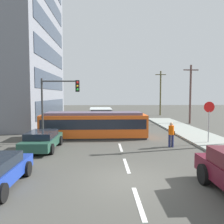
{
  "coord_description": "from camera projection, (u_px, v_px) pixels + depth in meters",
  "views": [
    {
      "loc": [
        -1.14,
        -9.32,
        3.5
      ],
      "look_at": [
        -0.45,
        8.92,
        2.15
      ],
      "focal_mm": 37.48,
      "sensor_mm": 36.0,
      "label": 1
    }
  ],
  "objects": [
    {
      "name": "pedestrian_crossing",
      "position": [
        171.0,
        133.0,
        15.58
      ],
      "size": [
        0.48,
        0.36,
        1.67
      ],
      "color": "navy",
      "rests_on": "ground"
    },
    {
      "name": "traffic_light_mast",
      "position": [
        58.0,
        98.0,
        16.97
      ],
      "size": [
        2.78,
        0.33,
        4.69
      ],
      "color": "#333333",
      "rests_on": "ground"
    },
    {
      "name": "lane_stripe_1",
      "position": [
        126.0,
        165.0,
        11.58
      ],
      "size": [
        0.16,
        2.4,
        0.01
      ],
      "primitive_type": "cube",
      "color": "silver",
      "rests_on": "ground"
    },
    {
      "name": "parked_sedan_mid",
      "position": [
        42.0,
        140.0,
        14.93
      ],
      "size": [
        2.03,
        4.3,
        1.19
      ],
      "color": "#244C3D",
      "rests_on": "ground"
    },
    {
      "name": "ground_plane",
      "position": [
        117.0,
        137.0,
        19.55
      ],
      "size": [
        120.0,
        120.0,
        0.0
      ],
      "primitive_type": "plane",
      "color": "#464640"
    },
    {
      "name": "lane_stripe_2",
      "position": [
        120.0,
        147.0,
        15.56
      ],
      "size": [
        0.16,
        2.4,
        0.01
      ],
      "primitive_type": "cube",
      "color": "silver",
      "rests_on": "ground"
    },
    {
      "name": "sidewalk_curb_right",
      "position": [
        221.0,
        146.0,
        15.81
      ],
      "size": [
        3.2,
        36.0,
        0.14
      ],
      "primitive_type": "cube",
      "color": "#949A92",
      "rests_on": "ground"
    },
    {
      "name": "lane_stripe_4",
      "position": [
        112.0,
        121.0,
        31.16
      ],
      "size": [
        0.16,
        2.4,
        0.01
      ],
      "primitive_type": "cube",
      "color": "silver",
      "rests_on": "ground"
    },
    {
      "name": "city_bus",
      "position": [
        101.0,
        115.0,
        27.58
      ],
      "size": [
        2.67,
        5.09,
        1.92
      ],
      "color": "#B8C0BD",
      "rests_on": "ground"
    },
    {
      "name": "stop_sign",
      "position": [
        209.0,
        113.0,
        16.52
      ],
      "size": [
        0.76,
        0.07,
        2.88
      ],
      "color": "gray",
      "rests_on": "sidewalk_curb_right"
    },
    {
      "name": "utility_pole_far",
      "position": [
        160.0,
        92.0,
        39.73
      ],
      "size": [
        1.8,
        0.24,
        7.51
      ],
      "color": "#4A4424",
      "rests_on": "ground"
    },
    {
      "name": "lane_stripe_0",
      "position": [
        139.0,
        203.0,
        7.59
      ],
      "size": [
        0.16,
        2.4,
        0.01
      ],
      "primitive_type": "cube",
      "color": "silver",
      "rests_on": "ground"
    },
    {
      "name": "lane_stripe_3",
      "position": [
        114.0,
        127.0,
        25.18
      ],
      "size": [
        0.16,
        2.4,
        0.01
      ],
      "primitive_type": "cube",
      "color": "silver",
      "rests_on": "ground"
    },
    {
      "name": "utility_pole_mid",
      "position": [
        190.0,
        93.0,
        28.28
      ],
      "size": [
        1.8,
        0.24,
        7.08
      ],
      "color": "brown",
      "rests_on": "ground"
    },
    {
      "name": "streetcar_tram",
      "position": [
        94.0,
        124.0,
        19.05
      ],
      "size": [
        8.5,
        2.62,
        2.1
      ],
      "color": "#E5581B",
      "rests_on": "ground"
    }
  ]
}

